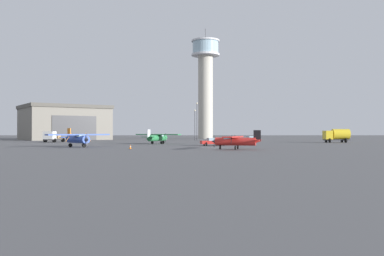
# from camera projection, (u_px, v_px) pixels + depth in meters

# --- Properties ---
(ground_plane) EXTENTS (400.00, 400.00, 0.00)m
(ground_plane) POSITION_uv_depth(u_px,v_px,m) (216.00, 148.00, 60.86)
(ground_plane) COLOR #545456
(control_tower) EXTENTS (9.57, 9.57, 37.52)m
(control_tower) POSITION_uv_depth(u_px,v_px,m) (205.00, 79.00, 139.62)
(control_tower) COLOR #B2AD9E
(control_tower) RESTS_ON ground_plane
(hangar) EXTENTS (30.71, 29.78, 10.21)m
(hangar) POSITION_uv_depth(u_px,v_px,m) (64.00, 123.00, 123.42)
(hangar) COLOR #6B665B
(hangar) RESTS_ON ground_plane
(airplane_red) EXTENTS (7.07, 9.02, 2.67)m
(airplane_red) POSITION_uv_depth(u_px,v_px,m) (236.00, 140.00, 56.89)
(airplane_red) COLOR red
(airplane_red) RESTS_ON ground_plane
(airplane_blue) EXTENTS (8.81, 8.07, 3.03)m
(airplane_blue) POSITION_uv_depth(u_px,v_px,m) (77.00, 138.00, 65.46)
(airplane_blue) COLOR #2847A8
(airplane_blue) RESTS_ON ground_plane
(airplane_green) EXTENTS (9.35, 7.45, 2.87)m
(airplane_green) POSITION_uv_depth(u_px,v_px,m) (157.00, 137.00, 81.36)
(airplane_green) COLOR #287A42
(airplane_green) RESTS_ON ground_plane
(truck_flatbed_white) EXTENTS (4.02, 6.08, 2.48)m
(truck_flatbed_white) POSITION_uv_depth(u_px,v_px,m) (52.00, 137.00, 93.59)
(truck_flatbed_white) COLOR #38383D
(truck_flatbed_white) RESTS_ON ground_plane
(truck_fuel_tanker_yellow) EXTENTS (5.62, 3.35, 3.03)m
(truck_fuel_tanker_yellow) POSITION_uv_depth(u_px,v_px,m) (337.00, 135.00, 91.11)
(truck_fuel_tanker_yellow) COLOR #38383D
(truck_fuel_tanker_yellow) RESTS_ON ground_plane
(car_teal) EXTENTS (2.75, 4.73, 1.37)m
(car_teal) POSITION_uv_depth(u_px,v_px,m) (251.00, 139.00, 96.05)
(car_teal) COLOR teal
(car_teal) RESTS_ON ground_plane
(car_red) EXTENTS (4.84, 2.99, 1.37)m
(car_red) POSITION_uv_depth(u_px,v_px,m) (214.00, 141.00, 71.54)
(car_red) COLOR red
(car_red) RESTS_ON ground_plane
(light_post_west) EXTENTS (0.44, 0.44, 8.58)m
(light_post_west) POSITION_uv_depth(u_px,v_px,m) (195.00, 122.00, 114.94)
(light_post_west) COLOR #38383D
(light_post_west) RESTS_ON ground_plane
(light_post_east) EXTENTS (0.44, 0.44, 10.39)m
(light_post_east) POSITION_uv_depth(u_px,v_px,m) (197.00, 118.00, 112.01)
(light_post_east) COLOR #38383D
(light_post_east) RESTS_ON ground_plane
(traffic_cone_near_left) EXTENTS (0.36, 0.36, 0.64)m
(traffic_cone_near_left) POSITION_uv_depth(u_px,v_px,m) (130.00, 147.00, 57.64)
(traffic_cone_near_left) COLOR black
(traffic_cone_near_left) RESTS_ON ground_plane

